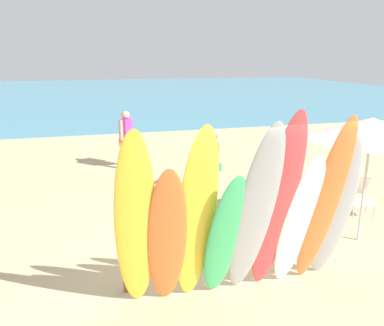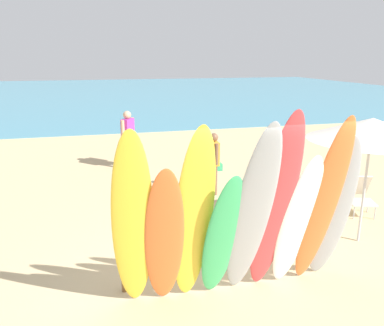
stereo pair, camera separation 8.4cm
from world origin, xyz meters
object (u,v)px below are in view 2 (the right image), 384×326
surfboard_yellow_0 (133,226)px  surfboard_red_5 (275,209)px  surfboard_white_6 (296,224)px  surfboard_rack (228,248)px  beachgoer_near_rack (128,135)px  surfboard_grey_4 (252,216)px  beach_umbrella (372,129)px  surfboard_green_3 (222,239)px  surfboard_orange_7 (322,206)px  surfboard_orange_1 (164,240)px  beachgoer_midbeach (214,159)px  surfboard_grey_8 (333,211)px  beach_chair_red (359,193)px  surfboard_yellow_2 (193,221)px

surfboard_yellow_0 → surfboard_red_5: surfboard_red_5 is taller
surfboard_yellow_0 → surfboard_white_6: bearing=3.3°
surfboard_rack → beachgoer_near_rack: size_ratio=1.89×
surfboard_grey_4 → beach_umbrella: size_ratio=1.22×
surfboard_green_3 → surfboard_orange_7: 1.44m
surfboard_orange_1 → surfboard_white_6: bearing=3.1°
beach_umbrella → surfboard_green_3: bearing=-159.1°
surfboard_orange_1 → beachgoer_midbeach: size_ratio=1.44×
surfboard_orange_1 → surfboard_green_3: (0.74, -0.05, -0.06)m
surfboard_yellow_0 → surfboard_grey_8: bearing=5.0°
surfboard_rack → surfboard_orange_7: (1.09, -0.66, 0.82)m
surfboard_grey_8 → beachgoer_near_rack: surfboard_grey_8 is taller
surfboard_red_5 → surfboard_orange_7: size_ratio=1.05×
beachgoer_near_rack → beach_chair_red: 6.46m
surfboard_red_5 → surfboard_white_6: size_ratio=1.29×
surfboard_green_3 → surfboard_red_5: 0.78m
surfboard_grey_4 → beach_chair_red: bearing=32.6°
surfboard_grey_8 → beach_chair_red: bearing=50.1°
surfboard_rack → surfboard_orange_7: surfboard_orange_7 is taller
surfboard_grey_4 → surfboard_white_6: size_ratio=1.25×
surfboard_yellow_0 → beachgoer_midbeach: bearing=64.3°
surfboard_red_5 → beach_chair_red: surfboard_red_5 is taller
surfboard_red_5 → surfboard_grey_8: (0.99, 0.17, -0.20)m
surfboard_rack → surfboard_grey_8: size_ratio=1.37×
beachgoer_near_rack → surfboard_white_6: bearing=48.0°
surfboard_grey_8 → surfboard_grey_4: bearing=-166.1°
surfboard_rack → surfboard_grey_4: (0.03, -0.74, 0.82)m
surfboard_rack → surfboard_grey_8: surfboard_grey_8 is taller
surfboard_green_3 → surfboard_orange_7: (1.40, -0.03, 0.32)m
surfboard_grey_4 → surfboard_grey_8: 1.34m
beachgoer_midbeach → beach_chair_red: beachgoer_midbeach is taller
surfboard_grey_8 → beachgoer_midbeach: size_ratio=1.59×
surfboard_yellow_0 → beach_umbrella: size_ratio=1.17×
surfboard_green_3 → surfboard_grey_8: 1.68m
surfboard_orange_1 → beachgoer_near_rack: surfboard_orange_1 is taller
surfboard_green_3 → beach_umbrella: bearing=15.3°
surfboard_orange_1 → beachgoer_midbeach: bearing=68.7°
surfboard_rack → surfboard_grey_8: (1.35, -0.53, 0.67)m
surfboard_red_5 → surfboard_white_6: surfboard_red_5 is taller
surfboard_rack → beachgoer_near_rack: beachgoer_near_rack is taller
surfboard_grey_4 → surfboard_orange_7: surfboard_orange_7 is taller
surfboard_yellow_2 → surfboard_orange_7: 1.79m
surfboard_orange_1 → surfboard_grey_8: (2.41, 0.06, 0.12)m
surfboard_orange_1 → surfboard_yellow_2: size_ratio=0.81×
surfboard_yellow_0 → surfboard_grey_4: bearing=-1.7°
beach_umbrella → surfboard_rack: bearing=-169.1°
surfboard_orange_7 → beach_chair_red: surfboard_orange_7 is taller
surfboard_orange_7 → beachgoer_midbeach: surfboard_orange_7 is taller
surfboard_white_6 → beach_chair_red: 3.67m
surfboard_yellow_2 → beachgoer_near_rack: bearing=89.7°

